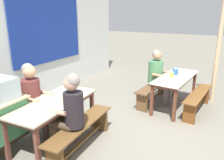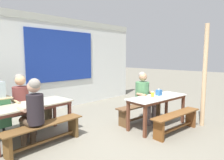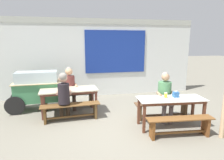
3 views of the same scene
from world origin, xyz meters
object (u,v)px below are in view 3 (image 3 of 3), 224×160
at_px(dining_table_far, 69,92).
at_px(dining_table_near, 171,101).
at_px(bench_far_front, 71,110).
at_px(person_center_facing, 70,85).
at_px(person_left_back_turned, 64,93).
at_px(person_right_near_table, 165,93).
at_px(tissue_box, 176,94).
at_px(bench_far_back, 69,99).
at_px(bench_near_front, 180,124).
at_px(soup_bowl, 66,88).
at_px(food_cart, 37,88).
at_px(bench_near_back, 162,108).
at_px(condiment_jar, 166,95).

height_order(dining_table_far, dining_table_near, same).
distance_m(bench_far_front, person_center_facing, 1.08).
bearing_deg(person_left_back_turned, person_right_near_table, -10.96).
bearing_deg(tissue_box, bench_far_back, 144.48).
xyz_separation_m(bench_near_front, person_right_near_table, (0.12, 0.97, 0.44)).
bearing_deg(person_center_facing, soup_bowl, -103.21).
relative_size(dining_table_near, person_right_near_table, 1.28).
xyz_separation_m(bench_far_back, food_cart, (-0.94, 0.04, 0.41)).
xyz_separation_m(dining_table_near, person_center_facing, (-2.43, 1.88, 0.10)).
xyz_separation_m(dining_table_far, person_right_near_table, (2.52, -0.97, 0.08)).
bearing_deg(bench_near_back, tissue_box, -76.42).
relative_size(bench_far_front, condiment_jar, 12.37).
bearing_deg(soup_bowl, person_center_facing, 76.79).
distance_m(person_right_near_table, person_left_back_turned, 2.70).
bearing_deg(dining_table_far, bench_far_back, 93.63).
bearing_deg(person_center_facing, dining_table_near, -37.79).
height_order(person_right_near_table, tissue_box, person_right_near_table).
xyz_separation_m(bench_far_back, soup_bowl, (-0.05, -0.47, 0.47)).
bearing_deg(condiment_jar, dining_table_far, 150.01).
bearing_deg(tissue_box, dining_table_far, 152.35).
relative_size(food_cart, tissue_box, 11.17).
height_order(dining_table_far, condiment_jar, condiment_jar).
height_order(dining_table_far, food_cart, food_cart).
xyz_separation_m(dining_table_far, bench_near_front, (2.40, -1.94, -0.37)).
distance_m(bench_far_back, person_left_back_turned, 1.08).
bearing_deg(person_right_near_table, person_left_back_turned, 169.04).
xyz_separation_m(bench_near_front, soup_bowl, (-2.48, 1.99, 0.46)).
distance_m(dining_table_far, person_right_near_table, 2.70).
xyz_separation_m(dining_table_near, bench_far_back, (-2.48, 1.94, -0.37)).
height_order(food_cart, condiment_jar, food_cart).
bearing_deg(dining_table_near, food_cart, 149.86).
xyz_separation_m(bench_near_back, food_cart, (-3.46, 1.47, 0.40)).
bearing_deg(bench_far_front, tissue_box, -18.20).
bearing_deg(condiment_jar, person_left_back_turned, 160.10).
distance_m(bench_far_front, bench_near_back, 2.49).
xyz_separation_m(dining_table_near, food_cart, (-3.42, 1.99, 0.04)).
bearing_deg(dining_table_near, tissue_box, 21.94).
height_order(bench_far_front, person_left_back_turned, person_left_back_turned).
relative_size(bench_far_back, food_cart, 0.92).
relative_size(bench_far_front, tissue_box, 9.92).
relative_size(bench_far_back, bench_far_front, 1.04).
bearing_deg(bench_near_front, tissue_box, 71.02).
bearing_deg(condiment_jar, soup_bowl, 150.06).
bearing_deg(tissue_box, person_center_facing, 144.81).
bearing_deg(condiment_jar, dining_table_near, -34.89).
bearing_deg(soup_bowl, dining_table_far, -28.65).
bearing_deg(bench_far_front, condiment_jar, -19.84).
bearing_deg(bench_near_back, dining_table_far, 159.98).
height_order(condiment_jar, soup_bowl, condiment_jar).
xyz_separation_m(dining_table_far, soup_bowl, (-0.08, 0.04, 0.09)).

